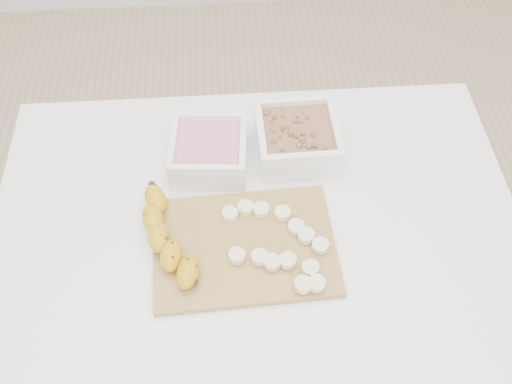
{
  "coord_description": "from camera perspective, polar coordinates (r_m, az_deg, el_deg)",
  "views": [
    {
      "loc": [
        -0.04,
        -0.59,
        1.65
      ],
      "look_at": [
        0.0,
        0.03,
        0.81
      ],
      "focal_mm": 40.0,
      "sensor_mm": 36.0,
      "label": 1
    }
  ],
  "objects": [
    {
      "name": "table",
      "position": [
        1.16,
        0.1,
        -5.79
      ],
      "size": [
        1.0,
        0.7,
        0.75
      ],
      "color": "white",
      "rests_on": "ground"
    },
    {
      "name": "bowl_yogurt",
      "position": [
        1.14,
        -4.72,
        4.14
      ],
      "size": [
        0.16,
        0.16,
        0.07
      ],
      "color": "white",
      "rests_on": "table"
    },
    {
      "name": "ground",
      "position": [
        1.75,
        0.07,
        -16.76
      ],
      "size": [
        3.5,
        3.5,
        0.0
      ],
      "primitive_type": "plane",
      "color": "#C6AD89",
      "rests_on": "ground"
    },
    {
      "name": "bowl_granola",
      "position": [
        1.16,
        4.15,
        5.38
      ],
      "size": [
        0.16,
        0.16,
        0.08
      ],
      "color": "white",
      "rests_on": "table"
    },
    {
      "name": "cutting_board",
      "position": [
        1.04,
        -1.19,
        -5.48
      ],
      "size": [
        0.34,
        0.25,
        0.01
      ],
      "primitive_type": "cube",
      "rotation": [
        0.0,
        0.0,
        0.04
      ],
      "color": "#A6833E",
      "rests_on": "table"
    },
    {
      "name": "banana_slices",
      "position": [
        1.02,
        2.43,
        -5.2
      ],
      "size": [
        0.19,
        0.2,
        0.02
      ],
      "color": "beige",
      "rests_on": "cutting_board"
    },
    {
      "name": "banana",
      "position": [
        1.03,
        -8.79,
        -4.54
      ],
      "size": [
        0.1,
        0.23,
        0.04
      ],
      "primitive_type": null,
      "rotation": [
        0.0,
        0.0,
        0.17
      ],
      "color": "#C1900F",
      "rests_on": "cutting_board"
    }
  ]
}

